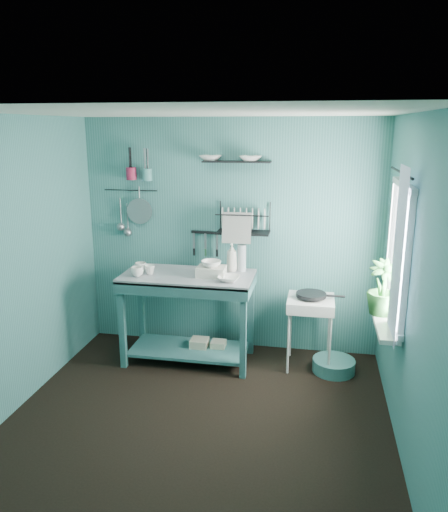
% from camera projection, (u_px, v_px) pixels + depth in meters
% --- Properties ---
extents(floor, '(3.20, 3.20, 0.00)m').
position_uv_depth(floor, '(200.00, 416.00, 4.27)').
color(floor, black).
rests_on(floor, ground).
extents(ceiling, '(3.20, 3.20, 0.00)m').
position_uv_depth(ceiling, '(196.00, 112.00, 3.64)').
color(ceiling, silver).
rests_on(ceiling, ground).
extents(wall_back, '(3.20, 0.00, 3.20)m').
position_uv_depth(wall_back, '(231.00, 236.00, 5.38)').
color(wall_back, '#3A7875').
rests_on(wall_back, ground).
extents(wall_front, '(3.20, 0.00, 3.20)m').
position_uv_depth(wall_front, '(129.00, 360.00, 2.53)').
color(wall_front, '#3A7875').
rests_on(wall_front, ground).
extents(wall_left, '(0.00, 3.00, 3.00)m').
position_uv_depth(wall_left, '(15.00, 266.00, 4.24)').
color(wall_left, '#3A7875').
rests_on(wall_left, ground).
extents(wall_right, '(0.00, 3.00, 3.00)m').
position_uv_depth(wall_right, '(409.00, 288.00, 3.67)').
color(wall_right, '#3A7875').
rests_on(wall_right, ground).
extents(work_counter, '(1.40, 0.80, 0.94)m').
position_uv_depth(work_counter, '(189.00, 318.00, 5.18)').
color(work_counter, '#306566').
rests_on(work_counter, floor).
extents(mug_left, '(0.12, 0.12, 0.10)m').
position_uv_depth(mug_left, '(137.00, 272.00, 4.99)').
color(mug_left, white).
rests_on(mug_left, work_counter).
extents(mug_mid, '(0.14, 0.14, 0.09)m').
position_uv_depth(mug_mid, '(150.00, 270.00, 5.06)').
color(mug_mid, white).
rests_on(mug_mid, work_counter).
extents(mug_right, '(0.17, 0.17, 0.10)m').
position_uv_depth(mug_right, '(141.00, 267.00, 5.14)').
color(mug_right, white).
rests_on(mug_right, work_counter).
extents(wash_tub, '(0.28, 0.22, 0.10)m').
position_uv_depth(wash_tub, '(211.00, 271.00, 4.99)').
color(wash_tub, beige).
rests_on(wash_tub, work_counter).
extents(tub_bowl, '(0.20, 0.19, 0.06)m').
position_uv_depth(tub_bowl, '(211.00, 264.00, 4.97)').
color(tub_bowl, white).
rests_on(tub_bowl, wash_tub).
extents(soap_bottle, '(0.12, 0.12, 0.30)m').
position_uv_depth(soap_bottle, '(232.00, 257.00, 5.14)').
color(soap_bottle, beige).
rests_on(soap_bottle, work_counter).
extents(water_bottle, '(0.09, 0.09, 0.28)m').
position_uv_depth(water_bottle, '(242.00, 258.00, 5.15)').
color(water_bottle, '#ABB7BF').
rests_on(water_bottle, work_counter).
extents(counter_bowl, '(0.22, 0.22, 0.05)m').
position_uv_depth(counter_bowl, '(229.00, 279.00, 4.83)').
color(counter_bowl, white).
rests_on(counter_bowl, work_counter).
extents(hotplate_stand, '(0.53, 0.53, 0.74)m').
position_uv_depth(hotplate_stand, '(309.00, 332.00, 5.07)').
color(hotplate_stand, silver).
rests_on(hotplate_stand, floor).
extents(frying_pan, '(0.30, 0.30, 0.03)m').
position_uv_depth(frying_pan, '(311.00, 295.00, 4.97)').
color(frying_pan, black).
rests_on(frying_pan, hotplate_stand).
extents(knife_strip, '(0.32, 0.05, 0.03)m').
position_uv_depth(knife_strip, '(205.00, 232.00, 5.39)').
color(knife_strip, black).
rests_on(knife_strip, wall_back).
extents(dish_rack, '(0.56, 0.26, 0.32)m').
position_uv_depth(dish_rack, '(243.00, 218.00, 5.17)').
color(dish_rack, black).
rests_on(dish_rack, wall_back).
extents(upper_shelf, '(0.71, 0.20, 0.01)m').
position_uv_depth(upper_shelf, '(237.00, 162.00, 5.07)').
color(upper_shelf, black).
rests_on(upper_shelf, wall_back).
extents(shelf_bowl_left, '(0.24, 0.24, 0.05)m').
position_uv_depth(shelf_bowl_left, '(211.00, 164.00, 5.13)').
color(shelf_bowl_left, white).
rests_on(shelf_bowl_left, upper_shelf).
extents(shelf_bowl_right, '(0.25, 0.25, 0.05)m').
position_uv_depth(shelf_bowl_right, '(250.00, 165.00, 5.05)').
color(shelf_bowl_right, white).
rests_on(shelf_bowl_right, upper_shelf).
extents(utensil_cup_magenta, '(0.11, 0.11, 0.13)m').
position_uv_depth(utensil_cup_magenta, '(131.00, 174.00, 5.33)').
color(utensil_cup_magenta, '#AA1F43').
rests_on(utensil_cup_magenta, wall_back).
extents(utensil_cup_teal, '(0.11, 0.11, 0.13)m').
position_uv_depth(utensil_cup_teal, '(147.00, 175.00, 5.30)').
color(utensil_cup_teal, teal).
rests_on(utensil_cup_teal, wall_back).
extents(colander, '(0.28, 0.03, 0.28)m').
position_uv_depth(colander, '(140.00, 211.00, 5.45)').
color(colander, gray).
rests_on(colander, wall_back).
extents(ladle_outer, '(0.01, 0.01, 0.30)m').
position_uv_depth(ladle_outer, '(121.00, 212.00, 5.50)').
color(ladle_outer, gray).
rests_on(ladle_outer, wall_back).
extents(ladle_inner, '(0.01, 0.01, 0.30)m').
position_uv_depth(ladle_inner, '(128.00, 217.00, 5.50)').
color(ladle_inner, gray).
rests_on(ladle_inner, wall_back).
extents(hook_rail, '(0.60, 0.01, 0.01)m').
position_uv_depth(hook_rail, '(131.00, 190.00, 5.43)').
color(hook_rail, black).
rests_on(hook_rail, wall_back).
extents(window_glass, '(0.00, 1.10, 1.10)m').
position_uv_depth(window_glass, '(400.00, 253.00, 4.06)').
color(window_glass, white).
rests_on(window_glass, wall_right).
extents(windowsill, '(0.16, 0.95, 0.04)m').
position_uv_depth(windowsill, '(383.00, 320.00, 4.22)').
color(windowsill, silver).
rests_on(windowsill, wall_right).
extents(curtain, '(0.00, 1.35, 1.35)m').
position_uv_depth(curtain, '(397.00, 256.00, 3.77)').
color(curtain, white).
rests_on(curtain, wall_right).
extents(curtain_rod, '(0.02, 1.05, 0.02)m').
position_uv_depth(curtain_rod, '(401.00, 173.00, 3.91)').
color(curtain_rod, black).
rests_on(curtain_rod, wall_right).
extents(potted_plant, '(0.32, 0.32, 0.48)m').
position_uv_depth(potted_plant, '(383.00, 288.00, 4.25)').
color(potted_plant, '#2B6C2C').
rests_on(potted_plant, windowsill).
extents(storage_tin_large, '(0.18, 0.18, 0.22)m').
position_uv_depth(storage_tin_large, '(199.00, 349.00, 5.30)').
color(storage_tin_large, tan).
rests_on(storage_tin_large, floor).
extents(storage_tin_small, '(0.15, 0.15, 0.20)m').
position_uv_depth(storage_tin_small, '(218.00, 350.00, 5.30)').
color(storage_tin_small, tan).
rests_on(storage_tin_small, floor).
extents(floor_basin, '(0.43, 0.43, 0.13)m').
position_uv_depth(floor_basin, '(334.00, 365.00, 5.03)').
color(floor_basin, '#407E7A').
rests_on(floor_basin, floor).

